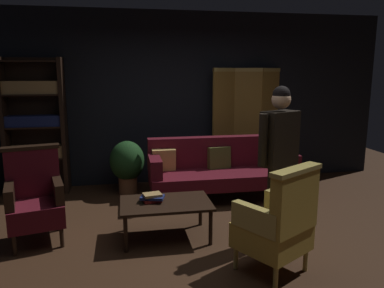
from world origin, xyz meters
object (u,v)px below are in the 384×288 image
Objects in this scene: potted_plant at (127,163)px; book_red_leather at (152,200)px; coffee_table at (166,206)px; book_navy_cloth at (152,197)px; velvet_couch at (221,167)px; book_tan_leather at (152,195)px; folding_screen at (247,123)px; bookshelf at (35,124)px; armchair_gilt_accent at (278,223)px; armchair_wing_left at (35,198)px; standing_figure at (279,150)px.

potted_plant is 4.32× the size of book_red_leather.
book_navy_cloth reaches higher than coffee_table.
velvet_couch reaches higher than coffee_table.
potted_plant reaches higher than book_tan_leather.
potted_plant is (-2.03, -0.42, -0.51)m from folding_screen.
bookshelf reaches higher than book_tan_leather.
potted_plant is at bearing 98.86° from book_red_leather.
velvet_couch is 1.57m from coffee_table.
book_red_leather is 0.03m from book_navy_cloth.
velvet_couch is at bearing 47.55° from book_tan_leather.
coffee_table is 1.70m from potted_plant.
velvet_couch reaches higher than book_tan_leather.
book_navy_cloth is at bearing -132.45° from velvet_couch.
book_navy_cloth reaches higher than book_red_leather.
folding_screen is 1.20m from velvet_couch.
armchair_gilt_accent is 5.33× the size of book_tan_leather.
armchair_wing_left is (-3.05, -1.88, -0.50)m from folding_screen.
velvet_couch is at bearing 89.14° from armchair_gilt_accent.
book_navy_cloth is at bearing -131.09° from folding_screen.
standing_figure is at bearing -81.69° from velvet_couch.
book_red_leather is at bearing 0.00° from book_navy_cloth.
armchair_wing_left reaches higher than book_tan_leather.
book_navy_cloth is (0.00, 0.00, 0.03)m from book_red_leather.
folding_screen reaches higher than armchair_gilt_accent.
coffee_table is 5.28× the size of book_red_leather.
velvet_couch is 11.20× the size of book_red_leather.
bookshelf is at bearing 100.51° from armchair_wing_left.
coffee_table is 0.20m from book_tan_leather.
folding_screen is at bearing 48.91° from book_tan_leather.
coffee_table is at bearing -76.49° from potted_plant.
folding_screen is 2.14m from potted_plant.
folding_screen is 2.76m from book_red_leather.
bookshelf is at bearing 129.45° from book_red_leather.
bookshelf is at bearing 132.48° from armchair_gilt_accent.
armchair_wing_left is 1.27× the size of potted_plant.
standing_figure reaches higher than book_red_leather.
armchair_wing_left is at bearing 172.69° from book_tan_leather.
book_red_leather is at bearing -81.14° from potted_plant.
bookshelf is 1.90m from armchair_wing_left.
coffee_table is 5.12× the size of book_tan_leather.
bookshelf reaches higher than book_navy_cloth.
standing_figure is 8.99× the size of book_red_leather.
armchair_wing_left is 1.28m from book_red_leather.
book_navy_cloth is (1.27, -0.16, -0.02)m from armchair_wing_left.
armchair_gilt_accent is 2.90m from potted_plant.
folding_screen reaches higher than armchair_wing_left.
velvet_couch is 1.63m from book_navy_cloth.
armchair_wing_left is at bearing -124.99° from potted_plant.
armchair_wing_left reaches higher than book_navy_cloth.
velvet_couch is 1.63m from book_red_leather.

